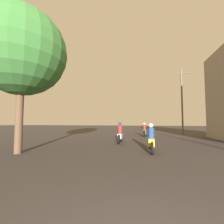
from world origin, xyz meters
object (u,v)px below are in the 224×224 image
Objects in this scene: motorcycle_yellow at (151,140)px; utility_pole_far at (182,100)px; street_tree at (22,52)px; motorcycle_silver at (120,135)px; motorcycle_green at (144,131)px.

utility_pole_far reaches higher than motorcycle_yellow.
motorcycle_yellow is 0.25× the size of utility_pole_far.
street_tree reaches higher than motorcycle_yellow.
motorcycle_yellow is 0.27× the size of street_tree.
utility_pole_far is at bearing 50.45° from street_tree.
motorcycle_silver is 0.27× the size of street_tree.
utility_pole_far is (4.74, 3.40, 3.69)m from motorcycle_green.
motorcycle_silver is at bearing 129.50° from motorcycle_yellow.
street_tree is (-4.51, -4.65, 4.58)m from motorcycle_silver.
motorcycle_silver is 5.76m from motorcycle_green.
utility_pole_far is (4.57, 11.81, 3.67)m from motorcycle_yellow.
street_tree is (-6.41, -10.09, 4.61)m from motorcycle_green.
motorcycle_silver is at bearing 45.93° from street_tree.
street_tree is at bearing -130.64° from motorcycle_silver.
motorcycle_silver is 7.93m from street_tree.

